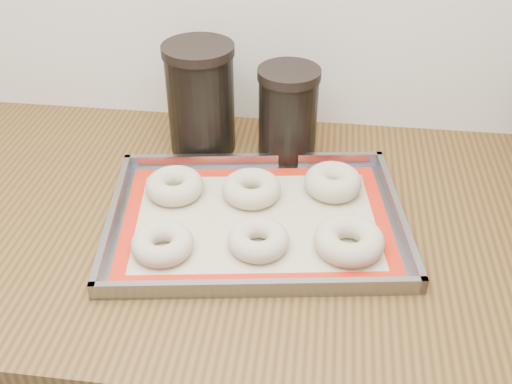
# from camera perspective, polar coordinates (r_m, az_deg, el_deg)

# --- Properties ---
(countertop) EXTENTS (3.06, 0.68, 0.04)m
(countertop) POSITION_cam_1_polar(r_m,az_deg,el_deg) (0.98, 12.25, -4.17)
(countertop) COLOR brown
(countertop) RESTS_ON cabinet
(baking_tray) EXTENTS (0.50, 0.40, 0.03)m
(baking_tray) POSITION_cam_1_polar(r_m,az_deg,el_deg) (0.95, -0.00, -2.60)
(baking_tray) COLOR gray
(baking_tray) RESTS_ON countertop
(baking_mat) EXTENTS (0.46, 0.35, 0.00)m
(baking_mat) POSITION_cam_1_polar(r_m,az_deg,el_deg) (0.95, -0.00, -2.70)
(baking_mat) COLOR #C6B793
(baking_mat) RESTS_ON baking_tray
(bagel_front_left) EXTENTS (0.11, 0.11, 0.03)m
(bagel_front_left) POSITION_cam_1_polar(r_m,az_deg,el_deg) (0.89, -8.91, -4.89)
(bagel_front_left) COLOR beige
(bagel_front_left) RESTS_ON baking_mat
(bagel_front_mid) EXTENTS (0.10, 0.10, 0.03)m
(bagel_front_mid) POSITION_cam_1_polar(r_m,az_deg,el_deg) (0.89, 0.22, -4.56)
(bagel_front_mid) COLOR beige
(bagel_front_mid) RESTS_ON baking_mat
(bagel_front_right) EXTENTS (0.11, 0.11, 0.04)m
(bagel_front_right) POSITION_cam_1_polar(r_m,az_deg,el_deg) (0.89, 8.85, -4.59)
(bagel_front_right) COLOR beige
(bagel_front_right) RESTS_ON baking_mat
(bagel_back_left) EXTENTS (0.10, 0.10, 0.04)m
(bagel_back_left) POSITION_cam_1_polar(r_m,az_deg,el_deg) (1.00, -7.75, 0.60)
(bagel_back_left) COLOR beige
(bagel_back_left) RESTS_ON baking_mat
(bagel_back_mid) EXTENTS (0.11, 0.11, 0.04)m
(bagel_back_mid) POSITION_cam_1_polar(r_m,az_deg,el_deg) (0.99, -0.43, 0.33)
(bagel_back_mid) COLOR beige
(bagel_back_mid) RESTS_ON baking_mat
(bagel_back_right) EXTENTS (0.12, 0.12, 0.04)m
(bagel_back_right) POSITION_cam_1_polar(r_m,az_deg,el_deg) (1.01, 7.34, 0.96)
(bagel_back_right) COLOR beige
(bagel_back_right) RESTS_ON baking_mat
(canister_left) EXTENTS (0.13, 0.13, 0.20)m
(canister_left) POSITION_cam_1_polar(r_m,az_deg,el_deg) (1.10, -5.29, 8.87)
(canister_left) COLOR black
(canister_left) RESTS_ON countertop
(canister_mid) EXTENTS (0.11, 0.11, 0.17)m
(canister_mid) POSITION_cam_1_polar(r_m,az_deg,el_deg) (1.08, 3.05, 7.51)
(canister_mid) COLOR black
(canister_mid) RESTS_ON countertop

